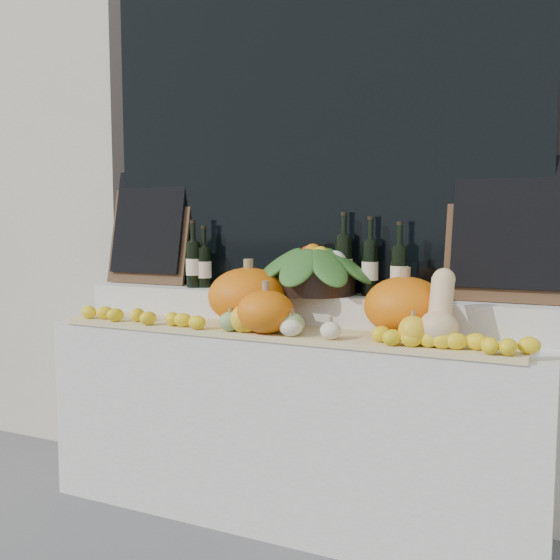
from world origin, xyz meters
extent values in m
cube|color=beige|center=(0.00, 2.25, 2.25)|extent=(7.00, 0.90, 4.50)
cube|color=black|center=(0.00, 1.80, 1.90)|extent=(2.40, 0.04, 2.10)
cube|color=black|center=(0.00, 1.77, 1.90)|extent=(2.20, 0.02, 2.00)
cube|color=silver|center=(0.00, 1.52, 0.44)|extent=(2.30, 0.55, 0.88)
cube|color=silver|center=(0.00, 1.68, 0.96)|extent=(2.30, 0.25, 0.16)
cube|color=tan|center=(0.00, 1.40, 0.89)|extent=(2.10, 0.32, 0.02)
ellipsoid|color=orange|center=(-0.17, 1.47, 1.04)|extent=(0.41, 0.41, 0.26)
ellipsoid|color=orange|center=(0.55, 1.50, 1.03)|extent=(0.37, 0.37, 0.25)
ellipsoid|color=orange|center=(0.00, 1.31, 1.00)|extent=(0.27, 0.27, 0.18)
ellipsoid|color=#E4BA86|center=(0.72, 1.34, 0.97)|extent=(0.15, 0.15, 0.14)
cylinder|color=#E4BA86|center=(0.72, 1.39, 1.08)|extent=(0.09, 0.14, 0.18)
sphere|color=#E4BA86|center=(0.72, 1.43, 1.15)|extent=(0.09, 0.09, 0.09)
ellipsoid|color=#2A661E|center=(0.12, 1.31, 0.95)|extent=(0.11, 0.11, 0.10)
cylinder|color=olive|center=(0.12, 1.31, 1.01)|extent=(0.02, 0.02, 0.02)
ellipsoid|color=#2A661E|center=(-0.16, 1.28, 0.95)|extent=(0.09, 0.09, 0.08)
cylinder|color=olive|center=(-0.16, 1.28, 1.00)|extent=(0.02, 0.02, 0.02)
ellipsoid|color=#F2EAC2|center=(0.13, 1.28, 0.94)|extent=(0.10, 0.10, 0.08)
cylinder|color=olive|center=(0.13, 1.28, 0.99)|extent=(0.02, 0.02, 0.02)
ellipsoid|color=yellow|center=(-0.10, 1.28, 0.96)|extent=(0.10, 0.10, 0.11)
cylinder|color=olive|center=(-0.10, 1.28, 1.03)|extent=(0.02, 0.02, 0.02)
ellipsoid|color=#F2EAC2|center=(0.30, 1.28, 0.94)|extent=(0.09, 0.09, 0.07)
cylinder|color=olive|center=(0.30, 1.28, 0.99)|extent=(0.02, 0.02, 0.02)
ellipsoid|color=yellow|center=(0.63, 1.30, 0.96)|extent=(0.11, 0.11, 0.12)
cylinder|color=olive|center=(0.63, 1.30, 1.03)|extent=(0.02, 0.02, 0.02)
cylinder|color=black|center=(0.07, 1.66, 1.10)|extent=(0.40, 0.40, 0.12)
cylinder|color=black|center=(-0.59, 1.66, 1.16)|extent=(0.07, 0.07, 0.23)
cylinder|color=black|center=(-0.59, 1.66, 1.32)|extent=(0.03, 0.03, 0.10)
cylinder|color=beige|center=(-0.59, 1.66, 1.15)|extent=(0.08, 0.08, 0.08)
cylinder|color=black|center=(-0.59, 1.66, 1.38)|extent=(0.03, 0.03, 0.02)
cylinder|color=black|center=(-0.54, 1.68, 1.14)|extent=(0.07, 0.07, 0.20)
cylinder|color=black|center=(-0.54, 1.68, 1.29)|extent=(0.03, 0.03, 0.10)
cylinder|color=beige|center=(-0.54, 1.68, 1.13)|extent=(0.08, 0.08, 0.08)
cylinder|color=black|center=(-0.54, 1.68, 1.35)|extent=(0.03, 0.03, 0.02)
cylinder|color=black|center=(0.21, 1.70, 1.17)|extent=(0.08, 0.08, 0.27)
cylinder|color=black|center=(0.21, 1.70, 1.36)|extent=(0.03, 0.03, 0.10)
cylinder|color=beige|center=(0.21, 1.70, 1.16)|extent=(0.08, 0.08, 0.08)
cylinder|color=black|center=(0.21, 1.70, 1.41)|extent=(0.03, 0.03, 0.02)
cylinder|color=black|center=(0.34, 1.70, 1.16)|extent=(0.07, 0.07, 0.25)
cylinder|color=black|center=(0.34, 1.70, 1.34)|extent=(0.03, 0.03, 0.10)
cylinder|color=beige|center=(0.34, 1.70, 1.15)|extent=(0.08, 0.08, 0.08)
cylinder|color=black|center=(0.34, 1.70, 1.39)|extent=(0.03, 0.03, 0.02)
cylinder|color=black|center=(0.49, 1.65, 1.15)|extent=(0.07, 0.07, 0.23)
cylinder|color=black|center=(0.49, 1.65, 1.32)|extent=(0.03, 0.03, 0.10)
cylinder|color=beige|center=(0.49, 1.65, 1.14)|extent=(0.08, 0.08, 0.08)
cylinder|color=black|center=(0.49, 1.65, 1.37)|extent=(0.03, 0.03, 0.02)
cube|color=#4C331E|center=(-0.92, 1.75, 1.35)|extent=(0.50, 0.14, 0.61)
cube|color=black|center=(-0.92, 1.73, 1.38)|extent=(0.44, 0.13, 0.55)
cube|color=#4C331E|center=(0.92, 1.75, 1.35)|extent=(0.50, 0.14, 0.61)
cube|color=black|center=(0.92, 1.73, 1.38)|extent=(0.44, 0.13, 0.55)
camera|label=1|loc=(1.16, -1.05, 1.39)|focal=40.00mm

